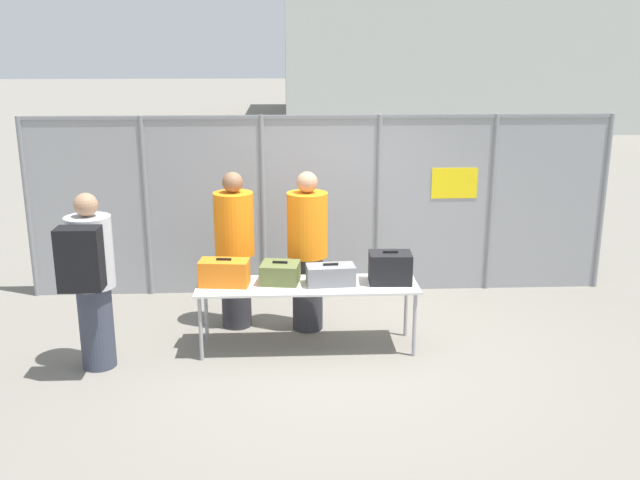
% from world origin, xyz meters
% --- Properties ---
extents(ground_plane, '(120.00, 120.00, 0.00)m').
position_xyz_m(ground_plane, '(0.00, 0.00, 0.00)').
color(ground_plane, slate).
extents(fence_section, '(7.55, 0.07, 2.34)m').
position_xyz_m(fence_section, '(0.01, 1.90, 1.22)').
color(fence_section, gray).
rests_on(fence_section, ground_plane).
extents(inspection_table, '(2.36, 0.66, 0.73)m').
position_xyz_m(inspection_table, '(-0.24, 0.07, 0.68)').
color(inspection_table, silver).
rests_on(inspection_table, ground_plane).
extents(suitcase_orange, '(0.54, 0.32, 0.30)m').
position_xyz_m(suitcase_orange, '(-1.11, 0.08, 0.87)').
color(suitcase_orange, orange).
rests_on(suitcase_orange, inspection_table).
extents(suitcase_olive, '(0.45, 0.41, 0.24)m').
position_xyz_m(suitcase_olive, '(-0.52, 0.15, 0.84)').
color(suitcase_olive, '#566033').
rests_on(suitcase_olive, inspection_table).
extents(suitcase_grey, '(0.53, 0.30, 0.23)m').
position_xyz_m(suitcase_grey, '(0.01, 0.06, 0.83)').
color(suitcase_grey, slate).
rests_on(suitcase_grey, inspection_table).
extents(suitcase_black, '(0.46, 0.34, 0.35)m').
position_xyz_m(suitcase_black, '(0.65, 0.09, 0.89)').
color(suitcase_black, black).
rests_on(suitcase_black, inspection_table).
extents(traveler_hooded, '(0.45, 0.70, 1.82)m').
position_xyz_m(traveler_hooded, '(-2.39, -0.35, 1.00)').
color(traveler_hooded, '#383D4C').
rests_on(traveler_hooded, ground_plane).
extents(security_worker_near, '(0.46, 0.46, 1.85)m').
position_xyz_m(security_worker_near, '(-0.22, 0.62, 0.95)').
color(security_worker_near, '#2D2D33').
rests_on(security_worker_near, ground_plane).
extents(security_worker_far, '(0.45, 0.45, 1.83)m').
position_xyz_m(security_worker_far, '(-1.04, 0.74, 0.94)').
color(security_worker_far, '#2D2D33').
rests_on(security_worker_far, ground_plane).
extents(utility_trailer, '(3.29, 2.07, 0.69)m').
position_xyz_m(utility_trailer, '(0.65, 3.36, 0.40)').
color(utility_trailer, '#4C6B47').
rests_on(utility_trailer, ground_plane).
extents(distant_hangar, '(16.38, 12.99, 5.88)m').
position_xyz_m(distant_hangar, '(7.79, 24.40, 2.94)').
color(distant_hangar, '#B2B7B2').
rests_on(distant_hangar, ground_plane).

